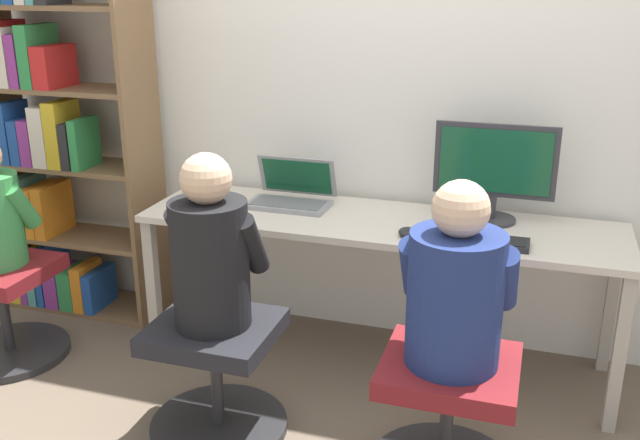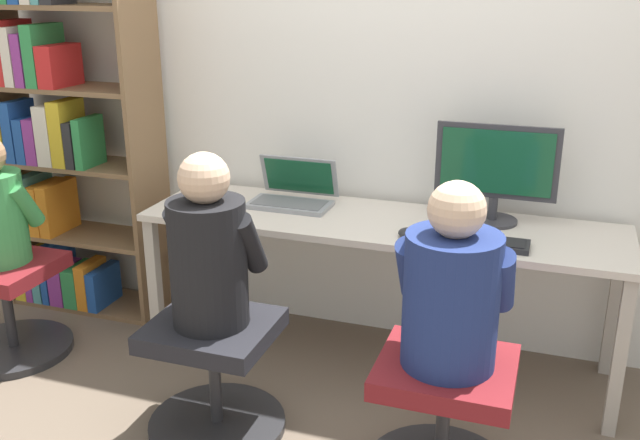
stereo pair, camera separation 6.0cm
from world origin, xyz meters
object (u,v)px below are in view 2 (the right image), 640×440
Objects in this scene: keyboard at (477,241)px; office_chair_side at (7,304)px; laptop at (293,195)px; office_chair_right at (215,372)px; person_at_monitor at (452,289)px; person_at_laptop at (208,251)px; office_chair_left at (443,418)px; bookshelf at (54,130)px; desktop_monitor at (496,172)px.

keyboard is 0.75× the size of office_chair_side.
office_chair_right is at bearing -91.81° from laptop.
keyboard is 0.64× the size of person_at_monitor.
laptop is 0.57× the size of person_at_laptop.
laptop is 0.80m from person_at_laptop.
office_chair_left is at bearing -90.00° from person_at_monitor.
office_chair_left is 0.49m from person_at_monitor.
office_chair_right is 0.51m from person_at_laptop.
bookshelf reaches higher than person_at_laptop.
laptop reaches higher than office_chair_left.
desktop_monitor is at bearing 41.92° from person_at_laptop.
office_chair_left is at bearing -92.75° from desktop_monitor.
desktop_monitor reaches higher than laptop.
keyboard is at bearing 8.67° from office_chair_side.
office_chair_right is (-0.89, 0.01, 0.00)m from office_chair_left.
office_chair_side is at bearing -171.33° from keyboard.
bookshelf is at bearing 148.41° from person_at_laptop.
office_chair_right is at bearing 179.70° from person_at_monitor.
laptop is 0.59× the size of person_at_monitor.
desktop_monitor is 0.95× the size of office_chair_side.
person_at_laptop is (-0.89, 0.01, 0.02)m from person_at_monitor.
desktop_monitor is 0.87m from person_at_monitor.
office_chair_left is 1.00× the size of office_chair_right.
desktop_monitor is 0.36m from keyboard.
laptop reaches higher than keyboard.
desktop_monitor reaches higher than office_chair_right.
keyboard is at bearing -95.54° from desktop_monitor.
office_chair_right is (-0.91, -0.55, -0.46)m from keyboard.
bookshelf reaches higher than person_at_monitor.
bookshelf is at bearing 159.88° from person_at_monitor.
laptop is at bearing 136.95° from office_chair_left.
bookshelf is (-1.28, 0.79, 0.71)m from office_chair_right.
bookshelf is (-2.18, 0.24, 0.25)m from keyboard.
office_chair_left is at bearing -0.60° from office_chair_right.
keyboard is 0.21× the size of bookshelf.
person_at_monitor is at bearing -0.30° from office_chair_right.
office_chair_side is (0.08, -0.56, -0.71)m from bookshelf.
keyboard is at bearing 88.72° from office_chair_left.
office_chair_side is at bearing 169.39° from person_at_laptop.
person_at_monitor is at bearing 90.00° from office_chair_left.
laptop is at bearing 137.12° from person_at_monitor.
bookshelf is at bearing 159.78° from office_chair_left.
office_chair_left is (-0.04, -0.85, -0.67)m from desktop_monitor.
laptop is 0.69× the size of office_chair_right.
desktop_monitor is 0.26× the size of bookshelf.
desktop_monitor is 0.80× the size of person_at_monitor.
person_at_laptop is at bearing 90.00° from office_chair_right.
office_chair_left is at bearing -6.51° from office_chair_side.
office_chair_left is at bearing -43.05° from laptop.
keyboard is 2.18m from office_chair_side.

